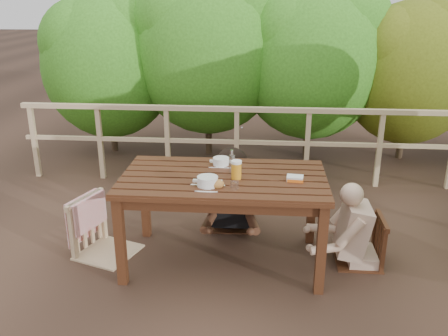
# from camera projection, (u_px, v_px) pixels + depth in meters

# --- Properties ---
(ground) EXTENTS (60.00, 60.00, 0.00)m
(ground) POSITION_uv_depth(u_px,v_px,m) (224.00, 260.00, 4.46)
(ground) COLOR #452E21
(ground) RESTS_ON ground
(table) EXTENTS (1.79, 1.01, 0.83)m
(table) POSITION_uv_depth(u_px,v_px,m) (224.00, 220.00, 4.32)
(table) COLOR #381C0E
(table) RESTS_ON ground
(chair_left) EXTENTS (0.65, 0.65, 1.03)m
(chair_left) POSITION_uv_depth(u_px,v_px,m) (104.00, 204.00, 4.41)
(chair_left) COLOR tan
(chair_left) RESTS_ON ground
(chair_far) EXTENTS (0.47, 0.47, 0.92)m
(chair_far) POSITION_uv_depth(u_px,v_px,m) (232.00, 185.00, 5.00)
(chair_far) COLOR #381C0E
(chair_far) RESTS_ON ground
(chair_right) EXTENTS (0.42, 0.42, 0.85)m
(chair_right) POSITION_uv_depth(u_px,v_px,m) (362.00, 220.00, 4.30)
(chair_right) COLOR #381C0E
(chair_right) RESTS_ON ground
(woman) EXTENTS (0.58, 0.71, 1.39)m
(woman) POSITION_uv_depth(u_px,v_px,m) (233.00, 163.00, 4.93)
(woman) COLOR black
(woman) RESTS_ON ground
(diner_right) EXTENTS (0.63, 0.52, 1.27)m
(diner_right) POSITION_uv_depth(u_px,v_px,m) (367.00, 199.00, 4.23)
(diner_right) COLOR tan
(diner_right) RESTS_ON ground
(railing) EXTENTS (5.60, 0.10, 1.01)m
(railing) POSITION_uv_depth(u_px,v_px,m) (237.00, 145.00, 6.16)
(railing) COLOR tan
(railing) RESTS_ON ground
(hedge_row) EXTENTS (6.60, 1.60, 3.80)m
(hedge_row) POSITION_uv_depth(u_px,v_px,m) (271.00, 27.00, 6.78)
(hedge_row) COLOR #33711B
(hedge_row) RESTS_ON ground
(soup_near) EXTENTS (0.29, 0.29, 0.10)m
(soup_near) POSITION_uv_depth(u_px,v_px,m) (208.00, 182.00, 3.95)
(soup_near) COLOR silver
(soup_near) RESTS_ON table
(soup_far) EXTENTS (0.25, 0.25, 0.08)m
(soup_far) POSITION_uv_depth(u_px,v_px,m) (221.00, 162.00, 4.44)
(soup_far) COLOR white
(soup_far) RESTS_ON table
(bread_roll) EXTENTS (0.14, 0.10, 0.08)m
(bread_roll) POSITION_uv_depth(u_px,v_px,m) (216.00, 184.00, 3.93)
(bread_roll) COLOR #AE7E3C
(bread_roll) RESTS_ON table
(beer_glass) EXTENTS (0.09, 0.09, 0.18)m
(beer_glass) POSITION_uv_depth(u_px,v_px,m) (236.00, 170.00, 4.10)
(beer_glass) COLOR orange
(beer_glass) RESTS_ON table
(bottle) EXTENTS (0.05, 0.05, 0.22)m
(bottle) POSITION_uv_depth(u_px,v_px,m) (232.00, 162.00, 4.23)
(bottle) COLOR white
(bottle) RESTS_ON table
(tumbler) EXTENTS (0.07, 0.07, 0.08)m
(tumbler) POSITION_uv_depth(u_px,v_px,m) (234.00, 186.00, 3.89)
(tumbler) COLOR white
(tumbler) RESTS_ON table
(butter_tub) EXTENTS (0.15, 0.11, 0.06)m
(butter_tub) POSITION_uv_depth(u_px,v_px,m) (295.00, 179.00, 4.06)
(butter_tub) COLOR silver
(butter_tub) RESTS_ON table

